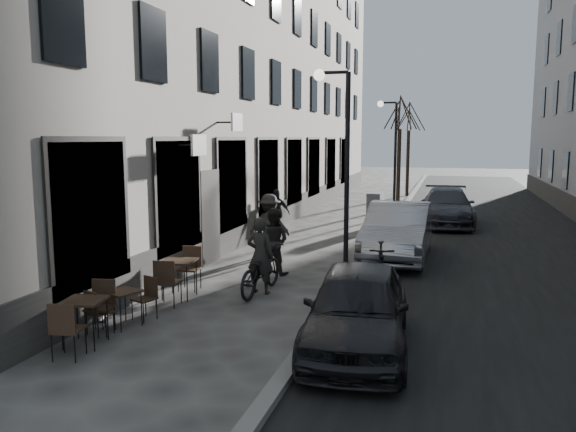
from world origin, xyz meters
The scene contains 22 objects.
ground centered at (0.00, 0.00, 0.00)m, with size 120.00×120.00×0.00m, color #393634.
road centered at (3.85, 16.00, 0.00)m, with size 7.30×60.00×0.00m, color black.
kerb centered at (0.20, 16.00, 0.06)m, with size 0.25×60.00×0.12m, color slate.
building_left centered at (-6.00, 16.50, 8.00)m, with size 4.00×35.00×16.00m, color gray.
streetlamp_near centered at (-0.17, 6.00, 3.16)m, with size 0.90×0.28×5.09m.
streetlamp_far centered at (-0.17, 18.00, 3.16)m, with size 0.90×0.28×5.09m.
tree_near centered at (-0.10, 21.00, 4.66)m, with size 2.40×2.40×5.70m.
tree_far centered at (-0.10, 27.00, 4.66)m, with size 2.40×2.40×5.70m.
bistro_set_a centered at (-3.42, 0.44, 0.48)m, with size 0.75×1.64×0.94m.
bistro_set_b centered at (-3.32, 1.43, 0.42)m, with size 0.82×1.42×0.81m.
bistro_set_c centered at (-3.21, 3.47, 0.51)m, with size 0.74×1.70×0.99m.
sign_board centered at (-4.00, 1.75, 0.38)m, with size 0.41×0.59×0.94m.
utility_cabinet centered at (-0.33, 14.00, 0.70)m, with size 0.51×0.93×1.40m, color #5F5F61.
bicycle centered at (-1.62, 4.29, 0.53)m, with size 0.70×2.02×1.06m, color black.
cyclist_rider centered at (-1.62, 4.29, 0.87)m, with size 0.63×0.41×1.73m, color black.
pedestrian_near centered at (-1.89, 6.09, 0.85)m, with size 0.83×0.65×1.71m, color black.
pedestrian_mid centered at (-2.71, 8.26, 0.92)m, with size 1.18×0.68×1.83m, color #2A2825.
pedestrian_far centered at (-3.49, 11.42, 0.84)m, with size 0.99×0.41×1.68m, color black.
car_near centered at (1.00, 1.57, 0.69)m, with size 1.64×4.07×1.39m, color black.
car_mid centered at (1.00, 8.92, 0.80)m, with size 1.69×4.85×1.60m, color #999AA1.
car_far centered at (2.30, 15.92, 0.72)m, with size 2.03×4.98×1.45m, color #31333A.
moped centered at (0.97, 5.05, 0.57)m, with size 0.53×1.89×1.14m, color black.
Camera 1 is at (2.40, -7.33, 3.47)m, focal length 35.00 mm.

